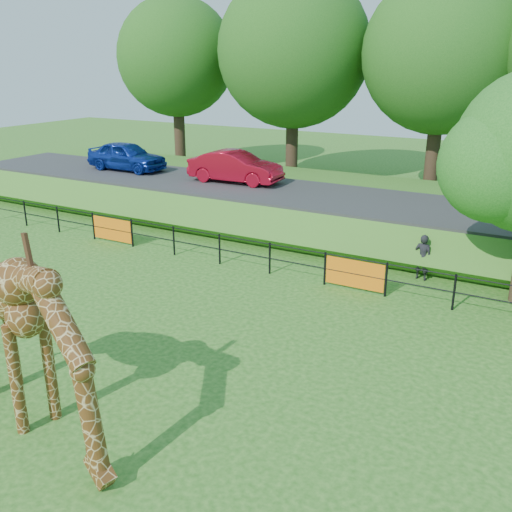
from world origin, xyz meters
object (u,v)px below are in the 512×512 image
object	(u,v)px
giraffe	(32,345)
visitor	(423,257)
car_red	(235,167)
car_blue	(127,156)

from	to	relation	value
giraffe	visitor	xyz separation A→B (m)	(4.50, 11.70, -1.05)
giraffe	car_red	distance (m)	17.07
giraffe	car_blue	distance (m)	19.98
giraffe	visitor	distance (m)	12.58
car_red	visitor	distance (m)	10.92
car_red	car_blue	bearing A→B (deg)	88.09
giraffe	car_red	xyz separation A→B (m)	(-5.36, 16.20, 0.33)
visitor	car_blue	bearing A→B (deg)	-7.24
giraffe	visitor	bearing A→B (deg)	85.53
car_red	visitor	xyz separation A→B (m)	(9.86, -4.50, -1.38)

